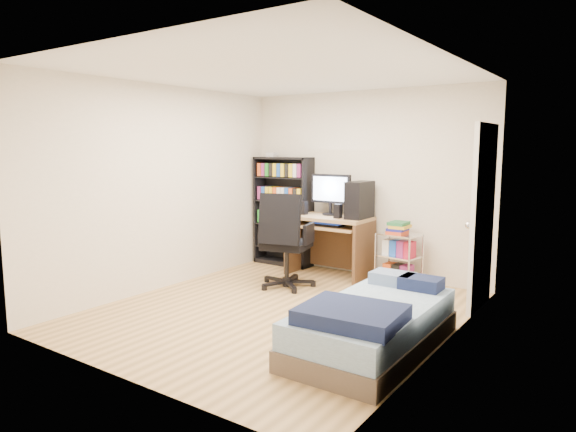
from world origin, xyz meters
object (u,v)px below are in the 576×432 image
Objects in this scene: media_shelf at (283,210)px; office_chair at (285,257)px; computer_desk at (339,222)px; bed at (373,324)px.

office_chair is (0.76, -1.04, -0.44)m from media_shelf.
bed is at bearing -54.33° from computer_desk.
bed is (1.77, -1.21, -0.15)m from office_chair.
media_shelf is at bearing 138.37° from bed.
media_shelf reaches higher than bed.
media_shelf is 1.04m from computer_desk.
computer_desk is at bearing 58.88° from office_chair.
office_chair is at bearing -53.71° from media_shelf.
computer_desk is 0.99m from office_chair.
office_chair reaches higher than bed.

